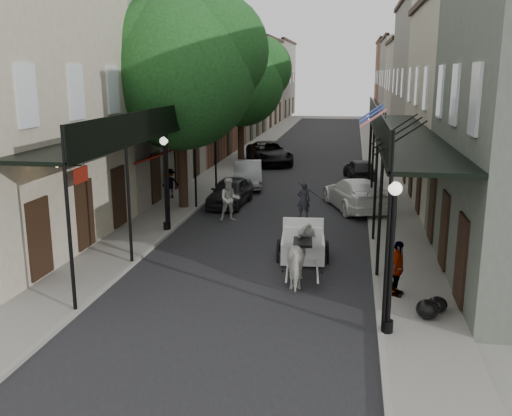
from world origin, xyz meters
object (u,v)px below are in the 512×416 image
at_px(lamppost_right_near, 391,256).
at_px(car_left_mid, 248,174).
at_px(tree_far, 246,79).
at_px(lamppost_left, 165,182).
at_px(lamppost_right_far, 370,148).
at_px(pedestrian_sidewalk_left, 170,183).
at_px(car_left_near, 230,192).
at_px(pedestrian_sidewalk_right, 397,269).
at_px(horse, 303,257).
at_px(car_left_far, 269,153).
at_px(pedestrian_walking, 230,200).
at_px(car_right_far, 360,169).
at_px(tree_near, 190,67).
at_px(carriage, 303,226).
at_px(car_right_near, 355,194).

relative_size(lamppost_right_near, car_left_mid, 0.85).
distance_m(tree_far, car_left_mid, 10.00).
relative_size(lamppost_right_near, lamppost_left, 1.00).
xyz_separation_m(lamppost_right_far, pedestrian_sidewalk_left, (-9.90, -6.32, -1.19)).
relative_size(tree_far, car_left_near, 2.17).
xyz_separation_m(tree_far, lamppost_right_near, (8.35, -26.18, -3.79)).
bearing_deg(tree_far, pedestrian_sidewalk_right, -69.84).
bearing_deg(horse, pedestrian_sidewalk_right, 159.10).
bearing_deg(pedestrian_sidewalk_right, car_left_far, 37.04).
bearing_deg(car_left_near, pedestrian_sidewalk_left, 173.23).
bearing_deg(tree_far, horse, -75.37).
distance_m(lamppost_left, pedestrian_walking, 3.25).
height_order(pedestrian_sidewalk_left, car_right_far, pedestrian_sidewalk_left).
bearing_deg(car_left_far, lamppost_right_far, -60.66).
relative_size(tree_near, lamppost_right_near, 2.60).
distance_m(lamppost_right_near, carriage, 6.46).
relative_size(lamppost_right_far, horse, 1.86).
relative_size(horse, pedestrian_sidewalk_left, 1.34).
bearing_deg(lamppost_right_near, carriage, 113.69).
distance_m(tree_far, car_right_near, 15.78).
bearing_deg(pedestrian_walking, lamppost_right_far, 36.60).
distance_m(tree_far, car_left_far, 5.32).
height_order(car_left_near, car_right_near, car_right_near).
bearing_deg(tree_far, car_left_near, -82.84).
relative_size(lamppost_left, carriage, 1.31).
distance_m(lamppost_right_near, pedestrian_sidewalk_right, 2.72).
bearing_deg(lamppost_left, lamppost_right_near, -44.29).
height_order(pedestrian_walking, pedestrian_sidewalk_left, pedestrian_walking).
height_order(pedestrian_walking, car_left_mid, pedestrian_walking).
relative_size(car_left_near, car_left_far, 0.71).
height_order(horse, car_right_near, horse).
bearing_deg(tree_near, pedestrian_walking, -41.79).
xyz_separation_m(tree_near, car_left_mid, (1.60, 5.57, -5.77)).
bearing_deg(pedestrian_sidewalk_right, tree_far, 40.50).
distance_m(carriage, car_left_near, 8.34).
xyz_separation_m(lamppost_right_near, lamppost_right_far, (0.00, 20.00, 0.00)).
bearing_deg(carriage, pedestrian_walking, 124.34).
bearing_deg(horse, car_right_near, -103.55).
bearing_deg(car_left_far, car_right_far, -57.70).
distance_m(tree_far, pedestrian_walking, 16.85).
bearing_deg(car_right_far, tree_near, 37.05).
bearing_deg(lamppost_right_far, carriage, -100.29).
distance_m(carriage, pedestrian_sidewalk_left, 10.72).
bearing_deg(carriage, car_right_near, 71.84).
xyz_separation_m(tree_near, lamppost_left, (0.10, -4.18, -4.44)).
height_order(carriage, car_right_near, carriage).
relative_size(horse, car_left_far, 0.36).
bearing_deg(car_left_mid, lamppost_right_near, -79.60).
xyz_separation_m(tree_near, car_left_near, (1.60, 0.91, -5.81)).
distance_m(pedestrian_walking, car_right_far, 12.16).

